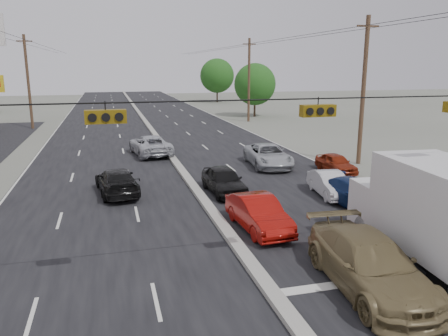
{
  "coord_description": "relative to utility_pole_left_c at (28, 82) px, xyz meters",
  "views": [
    {
      "loc": [
        -4.45,
        -11.66,
        6.72
      ],
      "look_at": [
        0.53,
        7.01,
        2.2
      ],
      "focal_mm": 35.0,
      "sensor_mm": 36.0,
      "label": 1
    }
  ],
  "objects": [
    {
      "name": "ground",
      "position": [
        12.5,
        -40.0,
        -5.11
      ],
      "size": [
        200.0,
        200.0,
        0.0
      ],
      "primitive_type": "plane",
      "color": "#606356",
      "rests_on": "ground"
    },
    {
      "name": "road_surface",
      "position": [
        12.5,
        -10.0,
        -5.11
      ],
      "size": [
        20.0,
        160.0,
        0.02
      ],
      "primitive_type": "cube",
      "color": "black",
      "rests_on": "ground"
    },
    {
      "name": "center_median",
      "position": [
        12.5,
        -10.0,
        -5.01
      ],
      "size": [
        0.5,
        160.0,
        0.2
      ],
      "primitive_type": "cube",
      "color": "gray",
      "rests_on": "ground"
    },
    {
      "name": "utility_pole_left_c",
      "position": [
        0.0,
        0.0,
        0.0
      ],
      "size": [
        1.6,
        0.3,
        10.0
      ],
      "color": "#422D1E",
      "rests_on": "ground"
    },
    {
      "name": "utility_pole_right_b",
      "position": [
        25.0,
        -25.0,
        0.0
      ],
      "size": [
        1.6,
        0.3,
        10.0
      ],
      "color": "#422D1E",
      "rests_on": "ground"
    },
    {
      "name": "utility_pole_right_c",
      "position": [
        25.0,
        0.0,
        0.0
      ],
      "size": [
        1.6,
        0.3,
        10.0
      ],
      "color": "#422D1E",
      "rests_on": "ground"
    },
    {
      "name": "traffic_signals",
      "position": [
        13.9,
        -40.0,
        0.39
      ],
      "size": [
        25.0,
        0.3,
        0.54
      ],
      "color": "black",
      "rests_on": "ground"
    },
    {
      "name": "tree_right_mid",
      "position": [
        27.5,
        5.0,
        -0.77
      ],
      "size": [
        5.6,
        5.6,
        7.14
      ],
      "color": "#382619",
      "rests_on": "ground"
    },
    {
      "name": "tree_right_far",
      "position": [
        28.5,
        30.0,
        -0.15
      ],
      "size": [
        6.4,
        6.4,
        8.16
      ],
      "color": "#382619",
      "rests_on": "ground"
    },
    {
      "name": "box_truck",
      "position": [
        18.46,
        -39.96,
        -3.22
      ],
      "size": [
        3.13,
        7.43,
        3.68
      ],
      "rotation": [
        0.0,
        0.0,
        -0.09
      ],
      "color": "black",
      "rests_on": "ground"
    },
    {
      "name": "tan_sedan",
      "position": [
        15.5,
        -40.94,
        -4.28
      ],
      "size": [
        2.73,
        5.84,
        1.65
      ],
      "primitive_type": "imported",
      "rotation": [
        0.0,
        0.0,
        -0.08
      ],
      "color": "olive",
      "rests_on": "ground"
    },
    {
      "name": "red_sedan",
      "position": [
        13.9,
        -35.3,
        -4.4
      ],
      "size": [
        1.81,
        4.4,
        1.42
      ],
      "primitive_type": "imported",
      "rotation": [
        0.0,
        0.0,
        0.07
      ],
      "color": "maroon",
      "rests_on": "ground"
    },
    {
      "name": "queue_car_a",
      "position": [
        13.9,
        -29.72,
        -4.39
      ],
      "size": [
        1.91,
        4.27,
        1.43
      ],
      "primitive_type": "imported",
      "rotation": [
        0.0,
        0.0,
        0.05
      ],
      "color": "black",
      "rests_on": "ground"
    },
    {
      "name": "queue_car_b",
      "position": [
        19.2,
        -31.64,
        -4.47
      ],
      "size": [
        1.81,
        3.98,
        1.27
      ],
      "primitive_type": "imported",
      "rotation": [
        0.0,
        0.0,
        -0.12
      ],
      "color": "silver",
      "rests_on": "ground"
    },
    {
      "name": "queue_car_c",
      "position": [
        18.51,
        -24.16,
        -4.36
      ],
      "size": [
        2.91,
        5.54,
        1.49
      ],
      "primitive_type": "imported",
      "rotation": [
        0.0,
        0.0,
        -0.08
      ],
      "color": "#A8ACB0",
      "rests_on": "ground"
    },
    {
      "name": "queue_car_d",
      "position": [
        19.5,
        -33.59,
        -4.46
      ],
      "size": [
        2.17,
        4.6,
        1.3
      ],
      "primitive_type": "imported",
      "rotation": [
        0.0,
        0.0,
        0.08
      ],
      "color": "#102251",
      "rests_on": "ground"
    },
    {
      "name": "queue_car_e",
      "position": [
        22.1,
        -27.03,
        -4.5
      ],
      "size": [
        1.55,
        3.62,
        1.22
      ],
      "primitive_type": "imported",
      "rotation": [
        0.0,
        0.0,
        0.03
      ],
      "color": "maroon",
      "rests_on": "ground"
    },
    {
      "name": "oncoming_near",
      "position": [
        8.32,
        -28.35,
        -4.42
      ],
      "size": [
        2.48,
        4.93,
        1.37
      ],
      "primitive_type": "imported",
      "rotation": [
        0.0,
        0.0,
        3.26
      ],
      "color": "black",
      "rests_on": "ground"
    },
    {
      "name": "oncoming_far",
      "position": [
        11.1,
        -18.12,
        -4.35
      ],
      "size": [
        3.23,
        5.77,
        1.52
      ],
      "primitive_type": "imported",
      "rotation": [
        0.0,
        0.0,
        3.27
      ],
      "color": "#B3B5BB",
      "rests_on": "ground"
    }
  ]
}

